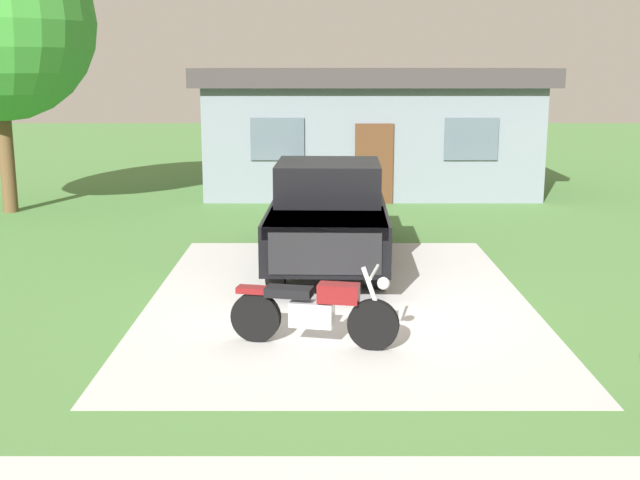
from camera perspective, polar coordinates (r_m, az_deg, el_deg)
The scene contains 5 objects.
ground_plane at distance 12.45m, azimuth 1.20°, elevation -4.29°, with size 80.00×80.00×0.00m, color #4D7E3F.
driveway_pad at distance 12.45m, azimuth 1.20°, elevation -4.28°, with size 5.82×8.18×0.01m, color #BCBCBC.
motorcycle at distance 10.34m, azimuth -0.48°, elevation -5.02°, with size 2.19×0.81×1.09m.
pickup_truck at distance 14.74m, azimuth 0.50°, elevation 2.12°, with size 2.17×5.68×1.90m.
neighbor_house at distance 23.53m, azimuth 3.35°, elevation 7.93°, with size 9.60×5.60×3.50m.
Camera 1 is at (-0.29, -11.93, 3.53)m, focal length 45.02 mm.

